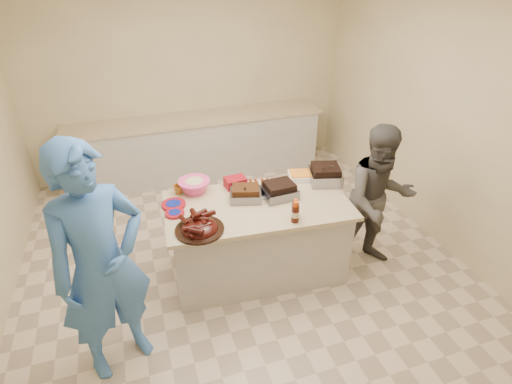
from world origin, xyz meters
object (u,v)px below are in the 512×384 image
object	(u,v)px
rib_platter	(200,230)
roasting_pan	(325,182)
mustard_bottle	(242,199)
bbq_bottle_b	(295,217)
island	(258,270)
guest_blue	(125,355)
plastic_cup	(179,194)
guest_gray	(367,260)
bbq_bottle_a	(295,221)
coleslaw_bowl	(195,192)

from	to	relation	value
rib_platter	roasting_pan	world-z (taller)	rib_platter
mustard_bottle	bbq_bottle_b	bearing A→B (deg)	-49.81
island	guest_blue	size ratio (longest dim) A/B	0.90
rib_platter	mustard_bottle	size ratio (longest dim) A/B	3.67
island	plastic_cup	distance (m)	1.15
plastic_cup	guest_gray	xyz separation A→B (m)	(1.86, -0.66, -0.83)
roasting_pan	plastic_cup	distance (m)	1.49
mustard_bottle	plastic_cup	bearing A→B (deg)	151.75
roasting_pan	guest_gray	bearing A→B (deg)	-31.07
mustard_bottle	plastic_cup	size ratio (longest dim) A/B	1.13
bbq_bottle_b	mustard_bottle	xyz separation A→B (m)	(-0.36, 0.43, 0.00)
bbq_bottle_a	guest_gray	size ratio (longest dim) A/B	0.13
roasting_pan	bbq_bottle_a	xyz separation A→B (m)	(-0.58, -0.56, 0.00)
guest_gray	plastic_cup	bearing A→B (deg)	168.49
bbq_bottle_a	plastic_cup	bearing A→B (deg)	138.16
roasting_pan	guest_blue	xyz separation A→B (m)	(-2.17, -0.81, -0.83)
mustard_bottle	guest_blue	bearing A→B (deg)	-149.08
mustard_bottle	guest_gray	xyz separation A→B (m)	(1.29, -0.35, -0.83)
roasting_pan	mustard_bottle	size ratio (longest dim) A/B	2.75
rib_platter	plastic_cup	bearing A→B (deg)	96.13
rib_platter	mustard_bottle	distance (m)	0.61
coleslaw_bowl	guest_blue	xyz separation A→B (m)	(-0.86, -1.05, -0.83)
plastic_cup	guest_gray	distance (m)	2.14
guest_gray	roasting_pan	bearing A→B (deg)	141.01
bbq_bottle_b	plastic_cup	distance (m)	1.18
island	guest_gray	xyz separation A→B (m)	(1.18, -0.24, 0.00)
coleslaw_bowl	bbq_bottle_a	size ratio (longest dim) A/B	1.56
mustard_bottle	guest_blue	xyz separation A→B (m)	(-1.26, -0.76, -0.83)
bbq_bottle_b	guest_blue	world-z (taller)	bbq_bottle_b
coleslaw_bowl	bbq_bottle_a	world-z (taller)	coleslaw_bowl
mustard_bottle	plastic_cup	xyz separation A→B (m)	(-0.56, 0.30, 0.00)
roasting_pan	guest_gray	size ratio (longest dim) A/B	0.20
coleslaw_bowl	plastic_cup	bearing A→B (deg)	175.26
bbq_bottle_a	mustard_bottle	xyz separation A→B (m)	(-0.33, 0.50, 0.00)
mustard_bottle	guest_gray	distance (m)	1.57
bbq_bottle_a	plastic_cup	xyz separation A→B (m)	(-0.90, 0.80, 0.00)
guest_blue	roasting_pan	bearing A→B (deg)	-3.94
guest_blue	guest_gray	size ratio (longest dim) A/B	1.25
coleslaw_bowl	bbq_bottle_b	world-z (taller)	coleslaw_bowl
roasting_pan	mustard_bottle	world-z (taller)	roasting_pan
bbq_bottle_a	bbq_bottle_b	distance (m)	0.08
rib_platter	guest_blue	world-z (taller)	rib_platter
bbq_bottle_b	island	bearing A→B (deg)	128.35
bbq_bottle_b	guest_blue	distance (m)	1.85
island	mustard_bottle	world-z (taller)	mustard_bottle
coleslaw_bowl	plastic_cup	xyz separation A→B (m)	(-0.16, 0.01, 0.00)
island	plastic_cup	xyz separation A→B (m)	(-0.68, 0.42, 0.83)
island	guest_blue	bearing A→B (deg)	-150.42
rib_platter	coleslaw_bowl	world-z (taller)	coleslaw_bowl
island	rib_platter	world-z (taller)	rib_platter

